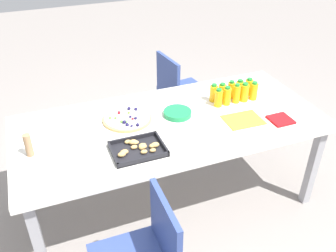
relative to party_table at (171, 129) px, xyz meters
name	(u,v)px	position (x,y,z in m)	size (l,w,h in m)	color
ground_plane	(170,199)	(0.00, 0.00, -0.67)	(12.00, 12.00, 0.00)	gray
party_table	(171,129)	(0.00, 0.00, 0.00)	(2.12, 0.96, 0.73)	silver
chair_near_left	(179,88)	(-0.42, -0.85, -0.17)	(0.45, 0.45, 0.83)	#33478C
juice_bottle_0	(249,87)	(-0.71, -0.15, 0.12)	(0.06, 0.06, 0.14)	#F9AD14
juice_bottle_1	(240,89)	(-0.63, -0.15, 0.12)	(0.06, 0.06, 0.14)	#F9AD14
juice_bottle_2	(231,90)	(-0.56, -0.16, 0.12)	(0.05, 0.05, 0.14)	#F9AB14
juice_bottle_3	(222,92)	(-0.48, -0.15, 0.12)	(0.06, 0.06, 0.13)	#FAAE14
juice_bottle_4	(214,93)	(-0.41, -0.16, 0.13)	(0.06, 0.06, 0.14)	#F8AD14
juice_bottle_5	(254,91)	(-0.70, -0.07, 0.13)	(0.06, 0.06, 0.14)	#FAAE14
juice_bottle_6	(244,92)	(-0.62, -0.08, 0.13)	(0.06, 0.06, 0.15)	#FAAE14
juice_bottle_7	(237,94)	(-0.56, -0.08, 0.13)	(0.05, 0.05, 0.15)	#F8AC14
juice_bottle_8	(227,96)	(-0.48, -0.08, 0.13)	(0.06, 0.06, 0.14)	#F9AC14
juice_bottle_9	(218,98)	(-0.40, -0.07, 0.13)	(0.06, 0.06, 0.14)	#FAAE14
fruit_pizza	(127,118)	(0.27, -0.13, 0.07)	(0.34, 0.34, 0.05)	tan
snack_tray	(138,149)	(0.31, 0.24, 0.07)	(0.32, 0.24, 0.04)	black
plate_stack	(178,113)	(-0.08, -0.06, 0.08)	(0.20, 0.20, 0.03)	#1E8C4C
napkin_stack	(281,120)	(-0.71, 0.26, 0.07)	(0.15, 0.15, 0.01)	red
cardboard_tube	(28,145)	(0.93, 0.04, 0.13)	(0.04, 0.04, 0.15)	#9E7A56
paper_folder	(243,120)	(-0.47, 0.17, 0.06)	(0.26, 0.20, 0.01)	yellow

